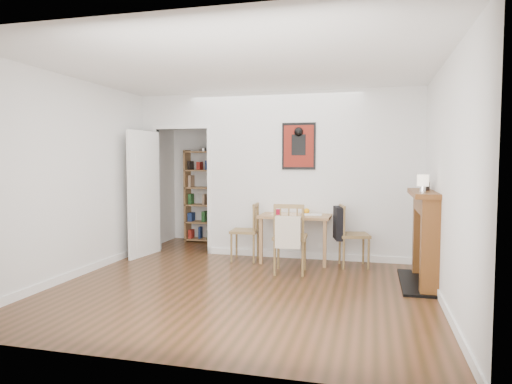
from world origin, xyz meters
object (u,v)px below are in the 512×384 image
(chair_left, at_px, (245,232))
(fireplace, at_px, (426,235))
(dining_table, at_px, (296,220))
(ceramic_jar_a, at_px, (426,186))
(chair_front, at_px, (290,237))
(red_glass, at_px, (278,212))
(notebook, at_px, (313,215))
(chair_right, at_px, (353,235))
(bookshelf, at_px, (204,197))
(ceramic_jar_b, at_px, (425,186))
(mantel_lamp, at_px, (423,181))
(orange_fruit, at_px, (307,211))

(chair_left, height_order, fireplace, fireplace)
(dining_table, height_order, ceramic_jar_a, ceramic_jar_a)
(chair_left, height_order, chair_front, chair_front)
(red_glass, height_order, notebook, red_glass)
(chair_right, distance_m, bookshelf, 3.17)
(chair_front, distance_m, ceramic_jar_b, 1.87)
(notebook, height_order, ceramic_jar_a, ceramic_jar_a)
(mantel_lamp, distance_m, ceramic_jar_b, 0.61)
(red_glass, relative_size, mantel_lamp, 0.42)
(fireplace, relative_size, ceramic_jar_b, 14.20)
(orange_fruit, bearing_deg, bookshelf, 150.88)
(chair_right, distance_m, mantel_lamp, 1.57)
(ceramic_jar_b, bearing_deg, fireplace, -91.32)
(ceramic_jar_a, bearing_deg, orange_fruit, 150.53)
(orange_fruit, bearing_deg, chair_front, -97.16)
(bookshelf, xyz_separation_m, mantel_lamp, (3.63, -2.47, 0.44))
(chair_right, bearing_deg, mantel_lamp, -51.41)
(red_glass, height_order, orange_fruit, red_glass)
(mantel_lamp, height_order, ceramic_jar_b, mantel_lamp)
(red_glass, bearing_deg, mantel_lamp, -28.70)
(chair_left, relative_size, mantel_lamp, 4.25)
(dining_table, distance_m, notebook, 0.27)
(bookshelf, relative_size, red_glass, 19.48)
(notebook, distance_m, mantel_lamp, 1.92)
(dining_table, relative_size, mantel_lamp, 5.05)
(dining_table, relative_size, chair_front, 1.09)
(chair_left, bearing_deg, orange_fruit, 14.18)
(dining_table, bearing_deg, chair_left, -172.34)
(orange_fruit, distance_m, mantel_lamp, 2.08)
(mantel_lamp, bearing_deg, chair_right, 128.59)
(chair_left, height_order, red_glass, chair_left)
(chair_right, distance_m, chair_front, 1.00)
(dining_table, bearing_deg, orange_fruit, 40.68)
(red_glass, xyz_separation_m, notebook, (0.50, 0.11, -0.04))
(chair_left, distance_m, fireplace, 2.64)
(chair_front, bearing_deg, dining_table, 93.47)
(red_glass, xyz_separation_m, ceramic_jar_b, (2.02, -0.46, 0.44))
(mantel_lamp, bearing_deg, chair_front, 164.45)
(fireplace, bearing_deg, red_glass, 159.91)
(orange_fruit, height_order, ceramic_jar_b, ceramic_jar_b)
(ceramic_jar_a, distance_m, ceramic_jar_b, 0.21)
(chair_left, height_order, bookshelf, bookshelf)
(chair_front, relative_size, ceramic_jar_a, 8.72)
(chair_right, xyz_separation_m, ceramic_jar_b, (0.92, -0.45, 0.74))
(chair_front, distance_m, notebook, 0.78)
(chair_right, height_order, ceramic_jar_a, ceramic_jar_a)
(red_glass, relative_size, ceramic_jar_a, 0.80)
(chair_front, bearing_deg, chair_right, 35.98)
(chair_right, xyz_separation_m, red_glass, (-1.10, 0.01, 0.30))
(chair_right, height_order, notebook, chair_right)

